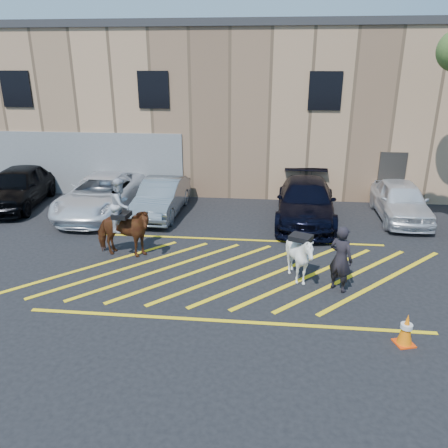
# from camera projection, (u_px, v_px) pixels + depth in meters

# --- Properties ---
(ground) EXTENTS (90.00, 90.00, 0.00)m
(ground) POSITION_uv_depth(u_px,v_px,m) (235.00, 268.00, 12.78)
(ground) COLOR black
(ground) RESTS_ON ground
(car_black_suv) EXTENTS (2.57, 5.05, 1.65)m
(car_black_suv) POSITION_uv_depth(u_px,v_px,m) (18.00, 187.00, 18.11)
(car_black_suv) COLOR black
(car_black_suv) RESTS_ON ground
(car_white_pickup) EXTENTS (2.50, 5.38, 1.49)m
(car_white_pickup) POSITION_uv_depth(u_px,v_px,m) (102.00, 195.00, 17.29)
(car_white_pickup) COLOR white
(car_white_pickup) RESTS_ON ground
(car_silver_sedan) EXTENTS (1.59, 4.26, 1.39)m
(car_silver_sedan) POSITION_uv_depth(u_px,v_px,m) (162.00, 197.00, 17.12)
(car_silver_sedan) COLOR gray
(car_silver_sedan) RESTS_ON ground
(car_blue_suv) EXTENTS (2.44, 5.36, 1.52)m
(car_blue_suv) POSITION_uv_depth(u_px,v_px,m) (306.00, 201.00, 16.41)
(car_blue_suv) COLOR black
(car_blue_suv) RESTS_ON ground
(car_white_suv) EXTENTS (1.80, 4.29, 1.45)m
(car_white_suv) POSITION_uv_depth(u_px,v_px,m) (401.00, 200.00, 16.63)
(car_white_suv) COLOR white
(car_white_suv) RESTS_ON ground
(handler) EXTENTS (0.78, 0.75, 1.79)m
(handler) POSITION_uv_depth(u_px,v_px,m) (341.00, 259.00, 11.28)
(handler) COLOR black
(handler) RESTS_ON ground
(warehouse) EXTENTS (32.42, 10.20, 7.30)m
(warehouse) POSITION_uv_depth(u_px,v_px,m) (254.00, 104.00, 22.70)
(warehouse) COLOR tan
(warehouse) RESTS_ON ground
(hatching_zone) EXTENTS (12.60, 5.12, 0.01)m
(hatching_zone) POSITION_uv_depth(u_px,v_px,m) (234.00, 273.00, 12.50)
(hatching_zone) COLOR yellow
(hatching_zone) RESTS_ON ground
(mounted_bay) EXTENTS (1.96, 1.02, 2.50)m
(mounted_bay) POSITION_uv_depth(u_px,v_px,m) (123.00, 226.00, 13.25)
(mounted_bay) COLOR #583514
(mounted_bay) RESTS_ON ground
(saddled_white) EXTENTS (1.61, 1.68, 1.45)m
(saddled_white) POSITION_uv_depth(u_px,v_px,m) (300.00, 257.00, 11.79)
(saddled_white) COLOR white
(saddled_white) RESTS_ON ground
(traffic_cone) EXTENTS (0.47, 0.47, 0.73)m
(traffic_cone) POSITION_uv_depth(u_px,v_px,m) (406.00, 329.00, 9.23)
(traffic_cone) COLOR #F5400A
(traffic_cone) RESTS_ON ground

